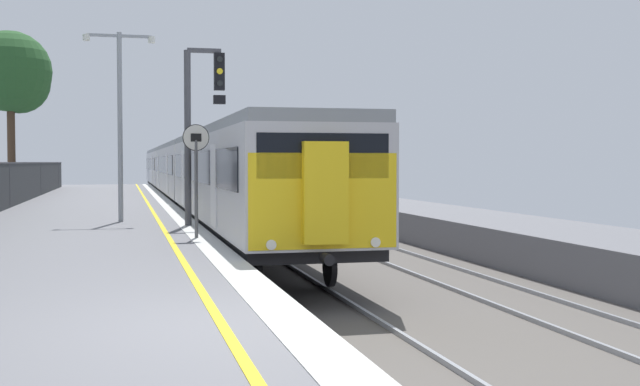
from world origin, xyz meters
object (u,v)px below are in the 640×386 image
(commuter_train_at_platform, at_px, (189,170))
(signal_gantry, at_px, (198,115))
(background_tree_right, at_px, (13,75))
(speed_limit_sign, at_px, (196,165))
(platform_lamp_mid, at_px, (120,110))

(commuter_train_at_platform, relative_size, signal_gantry, 12.56)
(signal_gantry, bearing_deg, background_tree_right, 106.90)
(commuter_train_at_platform, height_order, speed_limit_sign, commuter_train_at_platform)
(commuter_train_at_platform, bearing_deg, speed_limit_sign, -94.20)
(signal_gantry, bearing_deg, commuter_train_at_platform, 86.11)
(background_tree_right, bearing_deg, signal_gantry, -73.10)
(commuter_train_at_platform, height_order, platform_lamp_mid, platform_lamp_mid)
(signal_gantry, distance_m, background_tree_right, 27.19)
(commuter_train_at_platform, xyz_separation_m, platform_lamp_mid, (-3.50, -19.56, 1.93))
(commuter_train_at_platform, distance_m, signal_gantry, 21.63)
(platform_lamp_mid, bearing_deg, commuter_train_at_platform, 79.84)
(commuter_train_at_platform, distance_m, speed_limit_sign, 25.21)
(speed_limit_sign, distance_m, background_tree_right, 30.74)
(speed_limit_sign, xyz_separation_m, platform_lamp_mid, (-1.66, 5.58, 1.57))
(platform_lamp_mid, bearing_deg, background_tree_right, 103.67)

